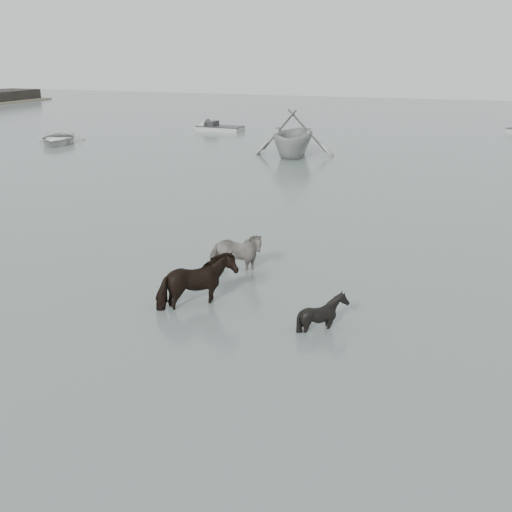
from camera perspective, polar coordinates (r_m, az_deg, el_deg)
name	(u,v)px	position (r m, az deg, el deg)	size (l,w,h in m)	color
ground	(262,294)	(16.54, 0.57, -3.36)	(140.00, 140.00, 0.00)	slate
pony_pinto	(235,246)	(18.10, -1.86, 0.92)	(0.77, 1.68, 1.42)	black
pony_dark	(198,276)	(15.46, -5.22, -1.75)	(1.62, 1.39, 1.64)	black
pony_black	(323,305)	(14.42, 5.98, -4.33)	(0.92, 1.03, 1.13)	black
rowboat_lead	(58,137)	(45.00, -17.23, 10.08)	(3.11, 4.35, 0.90)	silver
rowboat_trail	(294,132)	(37.76, 3.36, 10.99)	(4.73, 5.49, 2.89)	#A9ACA9
skiff_outer	(220,126)	(49.88, -3.22, 11.45)	(4.79, 1.60, 0.75)	#A2A19D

